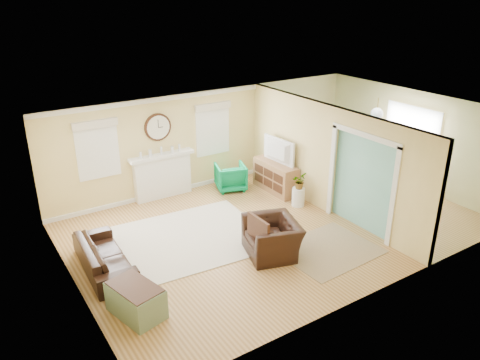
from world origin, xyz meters
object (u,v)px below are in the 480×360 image
dining_table (363,179)px  credenza (275,177)px  green_chair (231,177)px  eames_chair (272,238)px  sofa (104,256)px

dining_table → credenza: bearing=53.2°
credenza → dining_table: bearing=-32.1°
green_chair → dining_table: green_chair is taller
green_chair → credenza: 1.20m
green_chair → credenza: bearing=159.9°
eames_chair → dining_table: size_ratio=0.63×
eames_chair → credenza: bearing=158.8°
eames_chair → dining_table: (3.99, 1.27, -0.05)m
sofa → green_chair: bearing=-61.5°
sofa → credenza: bearing=-73.5°
dining_table → green_chair: bearing=51.0°
green_chair → credenza: credenza is taller
green_chair → dining_table: bearing=164.2°
sofa → green_chair: size_ratio=2.56×
sofa → green_chair: 4.54m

